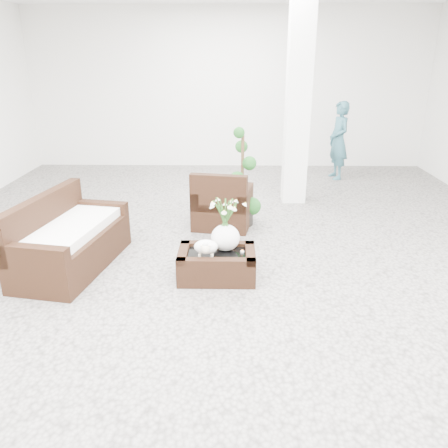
{
  "coord_description": "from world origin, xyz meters",
  "views": [
    {
      "loc": [
        0.09,
        -5.06,
        2.5
      ],
      "look_at": [
        0.0,
        -0.1,
        0.62
      ],
      "focal_mm": 36.05,
      "sensor_mm": 36.0,
      "label": 1
    }
  ],
  "objects_px": {
    "loveseat": "(71,233)",
    "topiary": "(242,178)",
    "coffee_table": "(217,265)",
    "armchair": "(223,198)"
  },
  "relations": [
    {
      "from": "loveseat",
      "to": "topiary",
      "type": "relative_size",
      "value": 1.14
    },
    {
      "from": "coffee_table",
      "to": "topiary",
      "type": "bearing_deg",
      "value": 79.6
    },
    {
      "from": "armchair",
      "to": "coffee_table",
      "type": "bearing_deg",
      "value": 98.53
    },
    {
      "from": "topiary",
      "to": "loveseat",
      "type": "bearing_deg",
      "value": -144.16
    },
    {
      "from": "armchair",
      "to": "loveseat",
      "type": "height_order",
      "value": "loveseat"
    },
    {
      "from": "armchair",
      "to": "topiary",
      "type": "height_order",
      "value": "topiary"
    },
    {
      "from": "coffee_table",
      "to": "armchair",
      "type": "bearing_deg",
      "value": 88.78
    },
    {
      "from": "coffee_table",
      "to": "armchair",
      "type": "height_order",
      "value": "armchair"
    },
    {
      "from": "coffee_table",
      "to": "topiary",
      "type": "height_order",
      "value": "topiary"
    },
    {
      "from": "coffee_table",
      "to": "topiary",
      "type": "relative_size",
      "value": 0.61
    }
  ]
}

